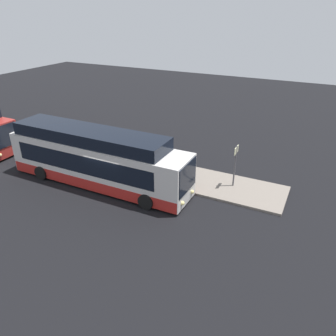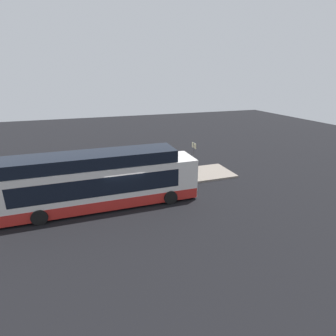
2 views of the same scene
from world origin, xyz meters
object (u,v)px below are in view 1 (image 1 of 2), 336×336
Objects in this scene: sign_post at (235,161)px; bus_lead at (96,160)px; trash_bin at (142,168)px; suitcase at (190,175)px; passenger_waiting at (145,153)px; passenger_boarding at (186,170)px.

bus_lead is at bearing -157.52° from sign_post.
sign_post is at bearing 9.58° from trash_bin.
suitcase is at bearing -169.11° from sign_post.
bus_lead is 19.20× the size of trash_bin.
passenger_waiting is 2.56× the size of trash_bin.
sign_post is 4.17× the size of trash_bin.
passenger_waiting is at bearing 66.66° from bus_lead.
passenger_waiting is (1.51, 3.51, -0.57)m from bus_lead.
passenger_boarding is 3.89m from passenger_waiting.
suitcase is (3.77, -0.71, -0.53)m from passenger_waiting.
sign_post is 6.34m from trash_bin.
bus_lead is 12.53× the size of suitcase.
bus_lead is at bearing -130.07° from trash_bin.
trash_bin is at bearing 134.05° from passenger_waiting.
passenger_waiting reaches higher than suitcase.
bus_lead reaches higher than passenger_boarding.
passenger_waiting is at bearing 142.72° from passenger_boarding.
bus_lead is 5.72m from passenger_boarding.
trash_bin is (-6.10, -1.03, -1.39)m from sign_post.
bus_lead is at bearing -152.14° from suitcase.
suitcase is 1.53× the size of trash_bin.
passenger_boarding is 3.34m from trash_bin.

